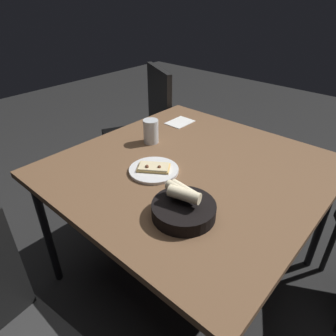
# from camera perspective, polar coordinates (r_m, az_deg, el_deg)

# --- Properties ---
(ground) EXTENTS (8.00, 8.00, 0.00)m
(ground) POSITION_cam_1_polar(r_m,az_deg,el_deg) (1.88, 3.47, -18.85)
(ground) COLOR black
(dining_table) EXTENTS (1.18, 1.15, 0.73)m
(dining_table) POSITION_cam_1_polar(r_m,az_deg,el_deg) (1.43, 4.33, -1.30)
(dining_table) COLOR brown
(dining_table) RESTS_ON ground
(pizza_plate) EXTENTS (0.22, 0.22, 0.04)m
(pizza_plate) POSITION_cam_1_polar(r_m,az_deg,el_deg) (1.35, -2.72, -0.29)
(pizza_plate) COLOR silver
(pizza_plate) RESTS_ON dining_table
(bread_basket) EXTENTS (0.23, 0.23, 0.12)m
(bread_basket) POSITION_cam_1_polar(r_m,az_deg,el_deg) (1.09, 3.03, -7.43)
(bread_basket) COLOR black
(bread_basket) RESTS_ON dining_table
(beer_glass) EXTENTS (0.08, 0.08, 0.13)m
(beer_glass) POSITION_cam_1_polar(r_m,az_deg,el_deg) (1.59, -3.27, 6.77)
(beer_glass) COLOR silver
(beer_glass) RESTS_ON dining_table
(napkin) EXTENTS (0.16, 0.12, 0.00)m
(napkin) POSITION_cam_1_polar(r_m,az_deg,el_deg) (1.85, 2.28, 8.70)
(napkin) COLOR white
(napkin) RESTS_ON dining_table
(chair_far) EXTENTS (0.59, 0.59, 0.95)m
(chair_far) POSITION_cam_1_polar(r_m,az_deg,el_deg) (2.33, -4.21, 8.23)
(chair_far) COLOR #2A2A2A
(chair_far) RESTS_ON ground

